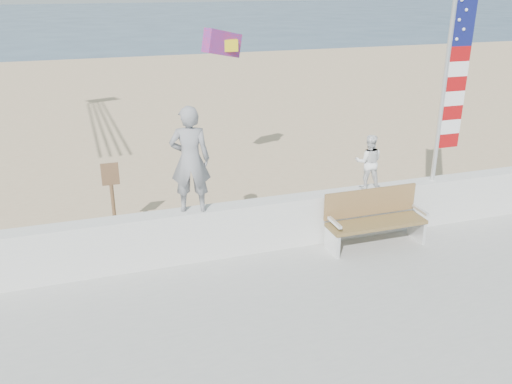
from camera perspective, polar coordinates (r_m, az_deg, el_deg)
ground at (r=8.10m, az=2.69°, el=-13.63°), size 220.00×220.00×0.00m
sand at (r=16.04m, az=-8.73°, el=4.59°), size 90.00×40.00×0.08m
seawall at (r=9.42m, az=-1.54°, el=-3.79°), size 30.00×0.35×0.90m
adult at (r=8.74m, az=-6.95°, el=3.40°), size 0.72×0.56×1.76m
child at (r=9.96m, az=11.78°, el=3.11°), size 0.60×0.54×1.01m
bench at (r=9.89m, az=12.33°, el=-2.66°), size 1.80×0.57×1.00m
flag at (r=10.47m, az=19.85°, el=11.15°), size 0.50×0.08×3.50m
parafoil_kite at (r=12.35m, az=-3.48°, el=15.34°), size 1.01×0.70×0.69m
sign at (r=10.40m, az=-14.91°, el=-0.14°), size 0.32×0.07×1.46m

